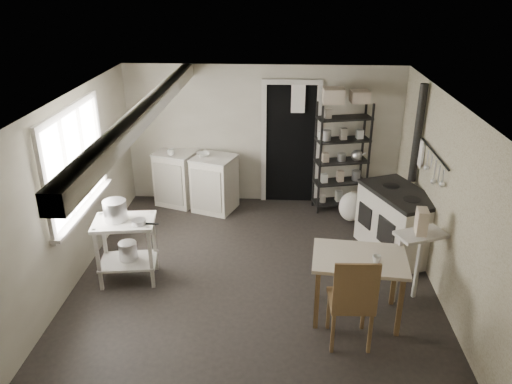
# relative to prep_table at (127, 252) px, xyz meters

# --- Properties ---
(floor) EXTENTS (5.00, 5.00, 0.00)m
(floor) POSITION_rel_prep_table_xyz_m (1.60, 0.06, -0.40)
(floor) COLOR black
(floor) RESTS_ON ground
(ceiling) EXTENTS (5.00, 5.00, 0.00)m
(ceiling) POSITION_rel_prep_table_xyz_m (1.60, 0.06, 1.90)
(ceiling) COLOR silver
(ceiling) RESTS_ON wall_back
(wall_back) EXTENTS (4.50, 0.02, 2.30)m
(wall_back) POSITION_rel_prep_table_xyz_m (1.60, 2.56, 0.75)
(wall_back) COLOR #B4AD9A
(wall_back) RESTS_ON ground
(wall_front) EXTENTS (4.50, 0.02, 2.30)m
(wall_front) POSITION_rel_prep_table_xyz_m (1.60, -2.44, 0.75)
(wall_front) COLOR #B4AD9A
(wall_front) RESTS_ON ground
(wall_left) EXTENTS (0.02, 5.00, 2.30)m
(wall_left) POSITION_rel_prep_table_xyz_m (-0.65, 0.06, 0.75)
(wall_left) COLOR #B4AD9A
(wall_left) RESTS_ON ground
(wall_right) EXTENTS (0.02, 5.00, 2.30)m
(wall_right) POSITION_rel_prep_table_xyz_m (3.85, 0.06, 0.75)
(wall_right) COLOR #B4AD9A
(wall_right) RESTS_ON ground
(window) EXTENTS (0.12, 1.76, 1.28)m
(window) POSITION_rel_prep_table_xyz_m (-0.62, 0.26, 1.10)
(window) COLOR beige
(window) RESTS_ON wall_left
(doorway) EXTENTS (0.96, 0.10, 2.08)m
(doorway) POSITION_rel_prep_table_xyz_m (2.05, 2.53, 0.60)
(doorway) COLOR beige
(doorway) RESTS_ON ground
(ceiling_beam) EXTENTS (0.18, 5.00, 0.18)m
(ceiling_beam) POSITION_rel_prep_table_xyz_m (0.40, 0.06, 1.80)
(ceiling_beam) COLOR beige
(ceiling_beam) RESTS_ON ceiling
(wallpaper_panel) EXTENTS (0.01, 5.00, 2.30)m
(wallpaper_panel) POSITION_rel_prep_table_xyz_m (3.84, 0.06, 0.75)
(wallpaper_panel) COLOR #B8B195
(wallpaper_panel) RESTS_ON wall_right
(utensil_rail) EXTENTS (0.06, 1.20, 0.44)m
(utensil_rail) POSITION_rel_prep_table_xyz_m (3.79, 0.66, 1.15)
(utensil_rail) COLOR silver
(utensil_rail) RESTS_ON wall_right
(prep_table) EXTENTS (0.80, 0.62, 0.84)m
(prep_table) POSITION_rel_prep_table_xyz_m (0.00, 0.00, 0.00)
(prep_table) COLOR beige
(prep_table) RESTS_ON ground
(stockpot) EXTENTS (0.37, 0.37, 0.30)m
(stockpot) POSITION_rel_prep_table_xyz_m (-0.10, 0.02, 0.54)
(stockpot) COLOR silver
(stockpot) RESTS_ON prep_table
(saucepan) EXTENTS (0.18, 0.18, 0.10)m
(saucepan) POSITION_rel_prep_table_xyz_m (0.21, -0.08, 0.45)
(saucepan) COLOR silver
(saucepan) RESTS_ON prep_table
(bucket) EXTENTS (0.26, 0.26, 0.25)m
(bucket) POSITION_rel_prep_table_xyz_m (-0.00, 0.03, -0.02)
(bucket) COLOR silver
(bucket) RESTS_ON prep_table
(base_cabinets) EXTENTS (1.50, 1.02, 0.91)m
(base_cabinets) POSITION_rel_prep_table_xyz_m (0.50, 2.24, 0.06)
(base_cabinets) COLOR beige
(base_cabinets) RESTS_ON ground
(mixing_bowl) EXTENTS (0.34, 0.34, 0.07)m
(mixing_bowl) POSITION_rel_prep_table_xyz_m (0.65, 2.17, 0.55)
(mixing_bowl) COLOR silver
(mixing_bowl) RESTS_ON base_cabinets
(counter_cup) EXTENTS (0.13, 0.13, 0.10)m
(counter_cup) POSITION_rel_prep_table_xyz_m (0.13, 2.19, 0.57)
(counter_cup) COLOR silver
(counter_cup) RESTS_ON base_cabinets
(shelf_rack) EXTENTS (0.90, 0.52, 1.78)m
(shelf_rack) POSITION_rel_prep_table_xyz_m (2.87, 2.28, 0.55)
(shelf_rack) COLOR black
(shelf_rack) RESTS_ON ground
(shelf_jar) EXTENTS (0.09, 0.10, 0.18)m
(shelf_jar) POSITION_rel_prep_table_xyz_m (2.52, 2.27, 0.96)
(shelf_jar) COLOR silver
(shelf_jar) RESTS_ON shelf_rack
(storage_box_a) EXTENTS (0.33, 0.29, 0.22)m
(storage_box_a) POSITION_rel_prep_table_xyz_m (2.67, 2.25, 1.61)
(storage_box_a) COLOR beige
(storage_box_a) RESTS_ON shelf_rack
(storage_box_b) EXTENTS (0.30, 0.28, 0.18)m
(storage_box_b) POSITION_rel_prep_table_xyz_m (3.08, 2.31, 1.59)
(storage_box_b) COLOR beige
(storage_box_b) RESTS_ON shelf_rack
(stove) EXTENTS (1.05, 1.33, 0.92)m
(stove) POSITION_rel_prep_table_xyz_m (3.52, 0.88, 0.04)
(stove) COLOR beige
(stove) RESTS_ON ground
(stovepipe) EXTENTS (0.13, 0.13, 1.42)m
(stovepipe) POSITION_rel_prep_table_xyz_m (3.76, 1.33, 1.19)
(stovepipe) COLOR black
(stovepipe) RESTS_ON stove
(side_ledge) EXTENTS (0.65, 0.50, 0.88)m
(side_ledge) POSITION_rel_prep_table_xyz_m (3.52, -0.20, 0.03)
(side_ledge) COLOR beige
(side_ledge) RESTS_ON ground
(oats_box) EXTENTS (0.13, 0.21, 0.30)m
(oats_box) POSITION_rel_prep_table_xyz_m (3.50, -0.21, 0.61)
(oats_box) COLOR beige
(oats_box) RESTS_ON side_ledge
(work_table) EXTENTS (1.08, 0.80, 0.77)m
(work_table) POSITION_rel_prep_table_xyz_m (2.78, -0.59, -0.02)
(work_table) COLOR beige
(work_table) RESTS_ON ground
(table_cup) EXTENTS (0.12, 0.12, 0.09)m
(table_cup) POSITION_rel_prep_table_xyz_m (2.94, -0.69, 0.40)
(table_cup) COLOR silver
(table_cup) RESTS_ON work_table
(chair) EXTENTS (0.46, 0.48, 1.08)m
(chair) POSITION_rel_prep_table_xyz_m (2.65, -1.02, 0.08)
(chair) COLOR brown
(chair) RESTS_ON ground
(flour_sack) EXTENTS (0.49, 0.45, 0.48)m
(flour_sack) POSITION_rel_prep_table_xyz_m (3.02, 1.82, -0.16)
(flour_sack) COLOR white
(flour_sack) RESTS_ON ground
(floor_crock) EXTENTS (0.16, 0.16, 0.15)m
(floor_crock) POSITION_rel_prep_table_xyz_m (2.94, -0.09, -0.33)
(floor_crock) COLOR silver
(floor_crock) RESTS_ON ground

